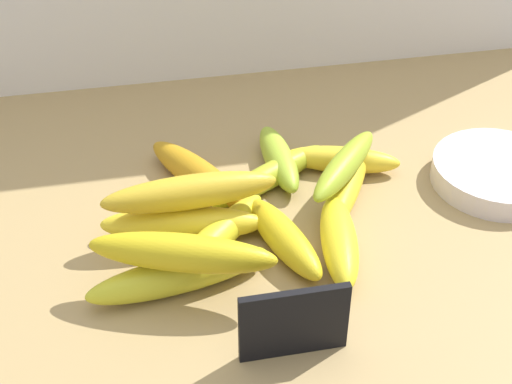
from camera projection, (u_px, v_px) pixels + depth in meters
The scene contains 16 objects.
counter_top at pixel (253, 232), 92.78cm from camera, with size 110.00×76.00×3.00cm, color #A08554.
chalkboard_sign at pixel (295, 325), 73.25cm from camera, with size 11.00×1.80×8.40cm.
fruit_bowl at pixel (498, 173), 97.65cm from camera, with size 17.22×17.22×3.02cm, color silver.
banana_0 at pixel (215, 239), 86.65cm from camera, with size 19.13×3.62×3.62cm, color gold.
banana_1 at pixel (279, 158), 99.66cm from camera, with size 15.15×3.79×3.79cm, color #97B72F.
banana_2 at pixel (346, 190), 94.48cm from camera, with size 19.90×3.24×3.24cm, color gold.
banana_3 at pixel (196, 173), 96.74cm from camera, with size 18.07×4.07×4.07cm, color #B88317.
banana_4 at pixel (270, 175), 96.89cm from camera, with size 19.47×3.37×3.37cm, color #A4B027.
banana_5 at pixel (342, 160), 99.59cm from camera, with size 15.47×3.58×3.58cm, color yellow.
banana_6 at pixel (179, 275), 81.45cm from camera, with size 20.67×4.19×4.19cm, color gold.
banana_7 at pixel (339, 241), 85.98cm from camera, with size 15.89×4.18×4.18cm, color yellow.
banana_8 at pixel (182, 224), 88.39cm from camera, with size 19.49×4.21×4.21cm, color yellow.
banana_9 at pixel (284, 238), 86.51cm from camera, with size 15.51×3.98×3.98cm, color gold.
banana_10 at pixel (345, 165), 93.17cm from camera, with size 16.72×3.35×3.35cm, color #96AF28.
banana_11 at pixel (182, 253), 78.07cm from camera, with size 20.22×4.14×4.14cm, color gold.
banana_12 at pixel (190, 192), 86.47cm from camera, with size 20.71×4.10×4.10cm, color gold.
Camera 1 is at (-13.56, -69.67, 61.45)cm, focal length 52.41 mm.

